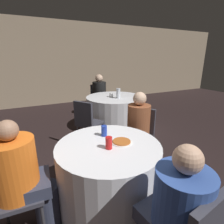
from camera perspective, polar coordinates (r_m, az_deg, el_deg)
name	(u,v)px	position (r m, az deg, el deg)	size (l,w,h in m)	color
ground_plane	(94,205)	(2.27, -5.91, -27.88)	(16.00, 16.00, 0.00)	black
wall_back	(41,64)	(6.47, -22.27, 14.31)	(16.00, 0.06, 2.80)	gray
table_near	(109,176)	(2.03, -1.09, -20.03)	(1.08, 1.08, 0.75)	silver
table_far	(115,112)	(4.09, 0.94, -0.14)	(1.31, 1.31, 0.75)	silver
chair_near_northeast	(140,132)	(2.70, 9.19, -6.32)	(0.56, 0.56, 0.88)	#383842
chair_near_west	(6,188)	(1.88, -31.33, -20.53)	(0.42, 0.42, 0.88)	#383842
chair_far_north	(98,97)	(4.99, -4.50, 4.88)	(0.40, 0.41, 0.88)	#383842
chair_far_southwest	(87,120)	(3.19, -8.27, -2.50)	(0.56, 0.56, 0.88)	#383842
person_orange_shirt	(25,178)	(1.82, -26.63, -18.63)	(0.53, 0.38, 1.14)	#33384C
person_black_shirt	(100,95)	(4.84, -3.87, 5.42)	(0.37, 0.53, 1.17)	#4C4238
person_floral_shirt	(136,132)	(2.54, 7.96, -6.58)	(0.47, 0.44, 1.16)	#33384C
person_blue_shirt	(171,212)	(1.46, 18.65, -28.53)	(0.39, 0.52, 1.13)	#33384C
pizza_plate_near	(122,142)	(1.86, 3.15, -9.65)	(0.22, 0.22, 0.02)	white
soda_can_blue	(104,131)	(1.99, -2.60, -6.16)	(0.07, 0.07, 0.12)	#1E38A5
soda_can_red	(109,143)	(1.72, -1.05, -10.04)	(0.07, 0.07, 0.12)	red
bottle_far	(118,93)	(3.83, 2.08, 6.12)	(0.09, 0.09, 0.22)	silver
cup_far	(111,95)	(3.95, -0.24, 5.56)	(0.09, 0.09, 0.09)	white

